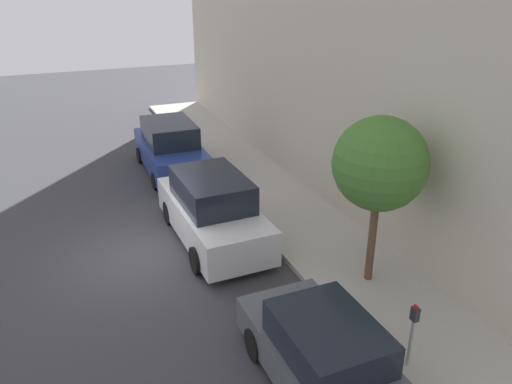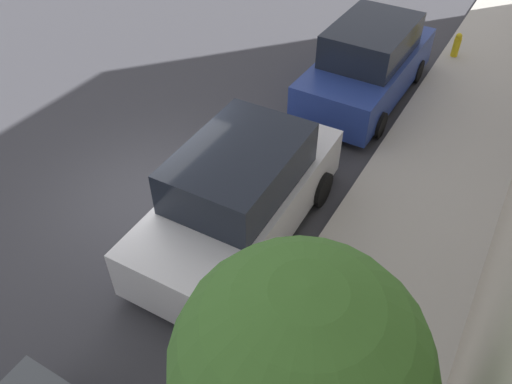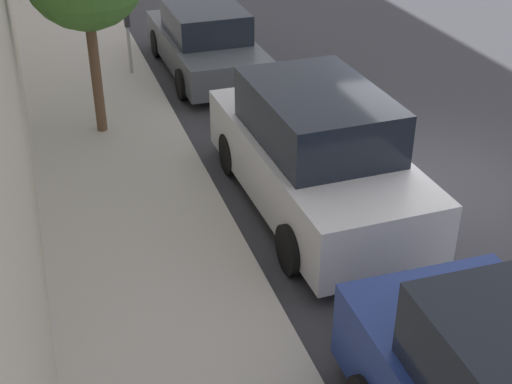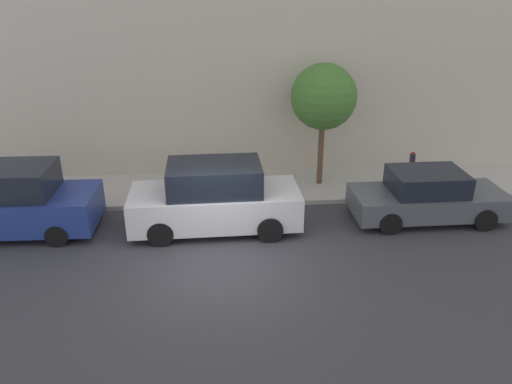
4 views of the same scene
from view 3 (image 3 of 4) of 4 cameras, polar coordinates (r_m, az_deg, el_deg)
ground_plane at (r=12.31m, az=13.61°, el=0.72°), size 60.00×60.00×0.00m
sidewalk at (r=10.78m, az=-9.38°, el=-2.88°), size 2.78×32.00×0.15m
parked_sedan_nearest at (r=16.48m, az=-4.06°, el=11.89°), size 1.92×4.52×1.54m
parked_suv_second at (r=10.90m, az=4.77°, el=3.03°), size 2.08×4.85×1.98m
parking_meter_near at (r=16.19m, az=-10.19°, el=12.21°), size 0.11×0.15×1.39m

